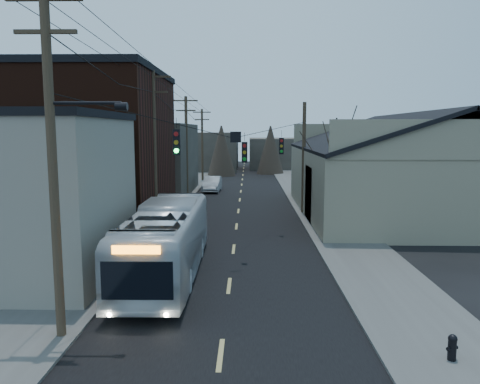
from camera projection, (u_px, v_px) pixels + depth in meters
The scene contains 14 objects.
road_surface at pixel (239, 203), 41.18m from camera, with size 9.00×110.00×0.02m, color black.
sidewalk_left at pixel (166, 202), 41.29m from camera, with size 4.00×110.00×0.12m, color #474744.
sidewalk_right at pixel (313, 203), 41.06m from camera, with size 4.00×110.00×0.12m, color #474744.
building_clapboard at pixel (21, 199), 20.07m from camera, with size 8.00×8.00×7.00m, color gray.
building_brick at pixel (85, 152), 30.79m from camera, with size 10.00×12.00×10.00m, color black.
building_left_far at pixel (146, 159), 46.84m from camera, with size 9.00×14.00×7.00m, color #37332C.
warehouse at pixel (408, 179), 35.64m from camera, with size 16.16×20.60×7.73m.
building_far_left at pixel (206, 151), 75.58m from camera, with size 10.00×12.00×6.00m, color #37332C.
building_far_right at pixel (284, 153), 80.37m from camera, with size 12.00×14.00×5.00m, color #37332C.
bare_tree at pixel (335, 173), 30.68m from camera, with size 0.40×0.40×7.20m, color black.
utility_lines at pixel (196, 150), 34.78m from camera, with size 11.24×45.28×10.50m.
bus at pixel (166, 241), 20.54m from camera, with size 2.68×11.44×3.19m, color silver.
parked_car at pixel (212, 184), 48.98m from camera, with size 1.66×4.77×1.57m, color #B2B6BB.
fire_hydrant at pixel (452, 346), 12.86m from camera, with size 0.36×0.25×0.74m.
Camera 1 is at (0.79, -10.68, 6.43)m, focal length 35.00 mm.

